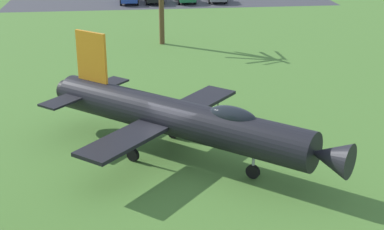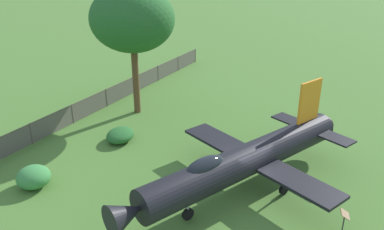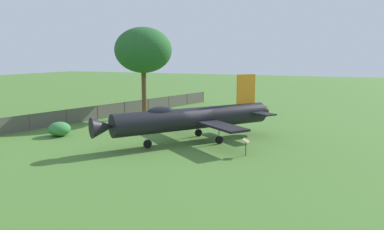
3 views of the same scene
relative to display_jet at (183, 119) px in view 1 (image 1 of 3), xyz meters
The scene contains 4 objects.
ground_plane 1.91m from the display_jet, 36.65° to the right, with size 200.00×200.00×0.00m, color #47722D.
parking_strip 39.77m from the display_jet, 89.89° to the right, with size 36.09×8.00×0.00m, color #38383D.
display_jet is the anchor object (origin of this frame).
info_plaque 5.41m from the display_jet, 111.93° to the right, with size 0.61×0.41×1.14m.
Camera 1 is at (0.38, 22.90, 10.95)m, focal length 52.26 mm.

